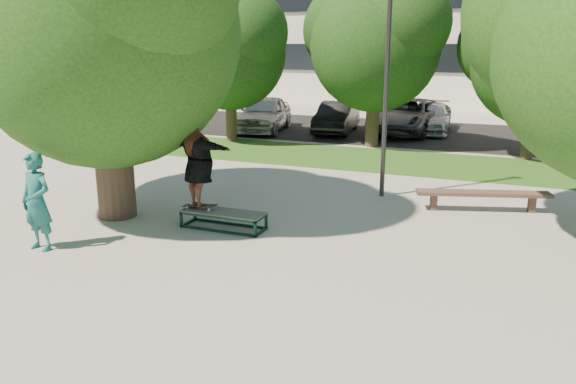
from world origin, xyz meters
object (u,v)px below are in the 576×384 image
at_px(car_silver_a, 264,114).
at_px(car_dark, 337,118).
at_px(lamppost, 387,72).
at_px(car_grey, 409,116).
at_px(car_silver_b, 429,118).
at_px(bystander, 37,202).
at_px(grind_box, 223,220).
at_px(tree_left, 102,14).
at_px(bench, 483,195).

height_order(car_silver_a, car_dark, car_silver_a).
xyz_separation_m(lamppost, car_grey, (-1.29, 10.86, -2.41)).
bearing_deg(car_silver_b, car_grey, -145.19).
xyz_separation_m(bystander, car_silver_b, (4.68, 17.80, -0.31)).
distance_m(grind_box, car_dark, 13.71).
xyz_separation_m(tree_left, lamppost, (5.29, 3.91, -1.27)).
xyz_separation_m(bystander, car_silver_a, (-2.24, 15.29, -0.16)).
xyz_separation_m(tree_left, bench, (7.79, 3.45, -4.03)).
height_order(tree_left, bystander, tree_left).
bearing_deg(tree_left, lamppost, 36.42).
xyz_separation_m(car_dark, car_grey, (2.96, 1.14, 0.07)).
xyz_separation_m(bystander, bench, (7.68, 5.84, -0.55)).
height_order(lamppost, grind_box, lamppost).
distance_m(tree_left, car_dark, 14.17).
xyz_separation_m(grind_box, car_dark, (-1.71, 13.60, 0.48)).
height_order(grind_box, car_dark, car_dark).
relative_size(grind_box, car_silver_b, 0.41).
distance_m(car_grey, car_silver_b, 1.02).
height_order(tree_left, lamppost, tree_left).
bearing_deg(car_silver_b, car_dark, -158.86).
distance_m(grind_box, car_silver_a, 13.78).
distance_m(tree_left, grind_box, 5.05).
xyz_separation_m(bystander, car_dark, (0.93, 16.02, -0.27)).
relative_size(tree_left, car_dark, 1.74).
bearing_deg(car_silver_a, tree_left, -91.30).
bearing_deg(car_grey, bench, -62.50).
xyz_separation_m(car_silver_a, car_silver_b, (6.92, 2.51, -0.15)).
bearing_deg(car_dark, tree_left, -100.47).
bearing_deg(lamppost, grind_box, -123.22).
relative_size(tree_left, car_silver_a, 1.55).
relative_size(car_silver_a, car_silver_b, 1.05).
distance_m(lamppost, grind_box, 5.50).
xyz_separation_m(lamppost, car_silver_b, (-0.50, 11.50, -2.52)).
xyz_separation_m(lamppost, bench, (2.50, -0.45, -2.76)).
bearing_deg(car_silver_b, tree_left, -111.50).
xyz_separation_m(lamppost, grind_box, (-2.54, -3.88, -2.96)).
height_order(car_dark, car_grey, car_grey).
distance_m(tree_left, car_grey, 15.74).
xyz_separation_m(tree_left, car_silver_a, (-2.12, 12.90, -3.64)).
height_order(car_silver_a, car_silver_b, car_silver_a).
xyz_separation_m(grind_box, car_silver_b, (2.04, 15.38, 0.45)).
bearing_deg(grind_box, car_silver_b, 82.45).
bearing_deg(bench, tree_left, -173.06).
bearing_deg(lamppost, car_grey, 96.76).
bearing_deg(car_dark, lamppost, -72.48).
bearing_deg(bystander, car_silver_b, 80.06).
relative_size(grind_box, bench, 0.59).
xyz_separation_m(car_grey, car_silver_b, (0.79, 0.64, -0.11)).
relative_size(bystander, car_dark, 0.46).
distance_m(bench, car_silver_b, 12.32).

